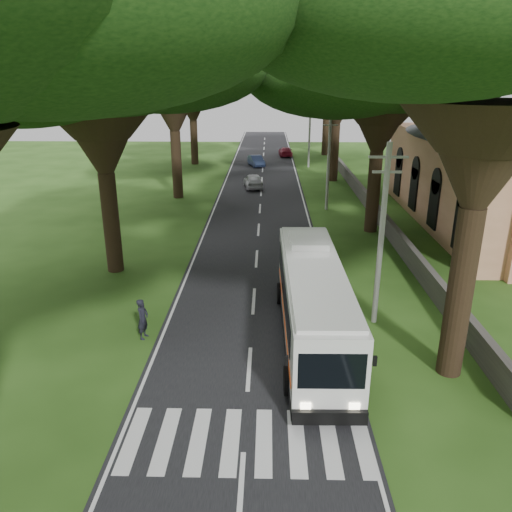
% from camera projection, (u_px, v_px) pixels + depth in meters
% --- Properties ---
extents(ground, '(140.00, 140.00, 0.00)m').
position_uv_depth(ground, '(247.00, 401.00, 17.07)').
color(ground, '#244513').
rests_on(ground, ground).
extents(road, '(8.00, 120.00, 0.04)m').
position_uv_depth(road, '(260.00, 212.00, 40.54)').
color(road, black).
rests_on(road, ground).
extents(crosswalk, '(8.00, 3.00, 0.01)m').
position_uv_depth(crosswalk, '(244.00, 442.00, 15.19)').
color(crosswalk, silver).
rests_on(crosswalk, ground).
extents(property_wall, '(0.35, 50.00, 1.20)m').
position_uv_depth(property_wall, '(374.00, 209.00, 39.20)').
color(property_wall, '#383533').
rests_on(property_wall, ground).
extents(church, '(14.00, 24.00, 11.60)m').
position_uv_depth(church, '(512.00, 159.00, 35.21)').
color(church, tan).
rests_on(church, ground).
extents(pole_near, '(1.60, 0.24, 8.00)m').
position_uv_depth(pole_near, '(382.00, 233.00, 21.14)').
color(pole_near, gray).
rests_on(pole_near, ground).
extents(pole_mid, '(1.60, 0.24, 8.00)m').
position_uv_depth(pole_mid, '(329.00, 159.00, 39.93)').
color(pole_mid, gray).
rests_on(pole_mid, ground).
extents(pole_far, '(1.60, 0.24, 8.00)m').
position_uv_depth(pole_far, '(310.00, 132.00, 58.71)').
color(pole_far, gray).
rests_on(pole_far, ground).
extents(tree_l_mida, '(14.31, 14.31, 14.40)m').
position_uv_depth(tree_l_mida, '(94.00, 59.00, 24.67)').
color(tree_l_mida, black).
rests_on(tree_l_mida, ground).
extents(tree_l_midb, '(13.11, 13.11, 14.83)m').
position_uv_depth(tree_l_midb, '(171.00, 57.00, 41.35)').
color(tree_l_midb, black).
rests_on(tree_l_midb, ground).
extents(tree_l_far, '(14.42, 14.42, 13.77)m').
position_uv_depth(tree_l_far, '(191.00, 74.00, 58.71)').
color(tree_l_far, black).
rests_on(tree_l_far, ground).
extents(tree_r_mida, '(16.03, 16.03, 14.82)m').
position_uv_depth(tree_r_mida, '(384.00, 61.00, 31.78)').
color(tree_r_mida, black).
rests_on(tree_r_mida, ground).
extents(tree_r_midb, '(13.34, 13.34, 14.71)m').
position_uv_depth(tree_r_midb, '(339.00, 62.00, 48.57)').
color(tree_r_midb, black).
rests_on(tree_r_midb, ground).
extents(tree_r_far, '(15.27, 15.27, 14.79)m').
position_uv_depth(tree_r_far, '(329.00, 67.00, 65.54)').
color(tree_r_far, black).
rests_on(tree_r_far, ground).
extents(coach_bus, '(2.82, 11.38, 3.34)m').
position_uv_depth(coach_bus, '(313.00, 300.00, 20.46)').
color(coach_bus, white).
rests_on(coach_bus, ground).
extents(distant_car_a, '(2.26, 4.36, 1.42)m').
position_uv_depth(distant_car_a, '(253.00, 181.00, 48.81)').
color(distant_car_a, '#A6A7AB').
rests_on(distant_car_a, road).
extents(distant_car_b, '(2.35, 4.08, 1.27)m').
position_uv_depth(distant_car_b, '(256.00, 161.00, 60.49)').
color(distant_car_b, navy).
rests_on(distant_car_b, road).
extents(distant_car_c, '(1.88, 4.26, 1.22)m').
position_uv_depth(distant_car_c, '(286.00, 152.00, 67.90)').
color(distant_car_c, maroon).
rests_on(distant_car_c, road).
extents(pedestrian, '(0.55, 0.72, 1.78)m').
position_uv_depth(pedestrian, '(143.00, 319.00, 20.89)').
color(pedestrian, black).
rests_on(pedestrian, ground).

